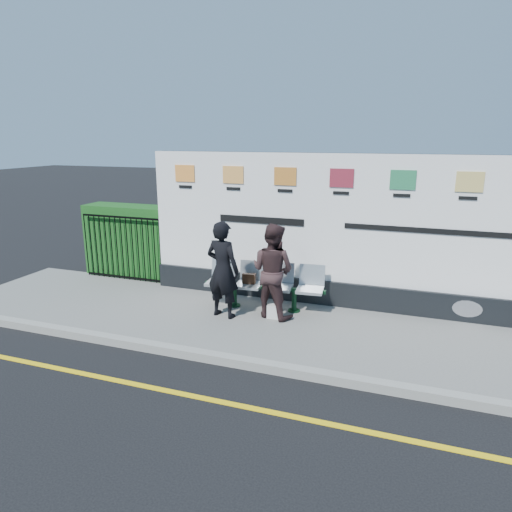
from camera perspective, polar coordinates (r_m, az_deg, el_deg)
The scene contains 12 objects.
ground at distance 6.28m, azimuth -1.14°, elevation -18.40°, with size 80.00×80.00×0.00m, color black.
pavement at distance 8.36m, azimuth 4.97°, elevation -9.10°, with size 14.00×3.00×0.12m, color slate.
kerb at distance 7.05m, azimuth 1.80°, elevation -13.72°, with size 14.00×0.18×0.14m, color gray.
yellow_line at distance 6.28m, azimuth -1.14°, elevation -18.37°, with size 14.00×0.10×0.01m, color yellow.
billboard at distance 9.09m, azimuth 10.36°, elevation 1.74°, with size 8.00×0.30×3.00m.
hedge at distance 11.51m, azimuth -15.12°, elevation 1.90°, with size 2.35×0.70×1.70m, color #19521A.
railing at distance 11.17m, azimuth -16.39°, elevation 1.00°, with size 2.05×0.06×1.54m, color black, non-canonical shape.
bench at distance 9.02m, azimuth 0.98°, elevation -5.09°, with size 2.31×0.60×0.50m, color silver, non-canonical shape.
woman_left at distance 8.47m, azimuth -4.18°, elevation -1.70°, with size 0.67×0.44×1.83m, color black.
woman_right at distance 8.47m, azimuth 2.10°, elevation -1.85°, with size 0.87×0.67×1.78m, color #362324.
handbag_brown at distance 8.98m, azimuth -0.89°, elevation -2.85°, with size 0.25×0.11×0.20m, color black.
carrier_bag_white at distance 8.61m, azimuth 2.32°, elevation -6.95°, with size 0.26×0.15×0.26m, color silver.
Camera 1 is at (1.86, -4.91, 3.44)m, focal length 32.00 mm.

